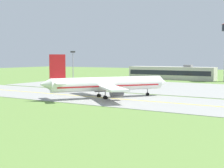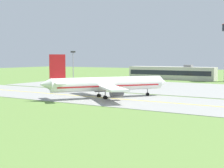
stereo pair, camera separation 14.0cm
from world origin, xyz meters
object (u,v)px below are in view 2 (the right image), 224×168
service_truck_baggage (130,85)px  service_truck_fuel (146,80)px  service_truck_catering (66,83)px  airplane_lead (107,84)px  apron_light_mast (73,63)px

service_truck_baggage → service_truck_fuel: service_truck_fuel is taller
service_truck_fuel → service_truck_catering: size_ratio=0.97×
airplane_lead → service_truck_catering: bearing=147.3°
service_truck_catering → service_truck_fuel: bearing=58.4°
service_truck_catering → airplane_lead: bearing=-32.7°
service_truck_baggage → service_truck_fuel: 23.13m
service_truck_fuel → apron_light_mast: bearing=-140.3°
service_truck_fuel → apron_light_mast: 33.72m
service_truck_baggage → service_truck_catering: size_ratio=1.05×
service_truck_fuel → service_truck_baggage: bearing=-79.3°
service_truck_baggage → apron_light_mast: 30.68m
service_truck_baggage → service_truck_catering: 26.17m
service_truck_baggage → service_truck_fuel: size_ratio=1.08×
airplane_lead → apron_light_mast: 51.19m
service_truck_baggage → service_truck_catering: (-24.27, -9.78, 0.35)m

